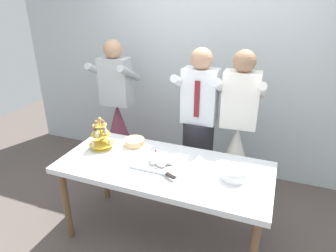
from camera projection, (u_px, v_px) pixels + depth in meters
ground_plane at (164, 235)px, 2.84m from camera, size 8.00×8.00×0.00m
rear_wall at (210, 55)px, 3.49m from camera, size 5.20×0.10×2.90m
dessert_table at (164, 173)px, 2.56m from camera, size 1.80×0.80×0.78m
cupcake_stand at (101, 136)px, 2.77m from camera, size 0.23×0.23×0.31m
main_cake_tray at (160, 160)px, 2.53m from camera, size 0.42×0.37×0.13m
plate_stack at (234, 173)px, 2.32m from camera, size 0.19×0.19×0.10m
round_cake at (135, 143)px, 2.84m from camera, size 0.24×0.24×0.07m
person_groom at (198, 137)px, 3.10m from camera, size 0.46×0.49×1.66m
person_bride at (235, 156)px, 3.06m from camera, size 0.56×0.56×1.66m
person_guest at (119, 130)px, 3.65m from camera, size 0.56×0.56×1.66m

